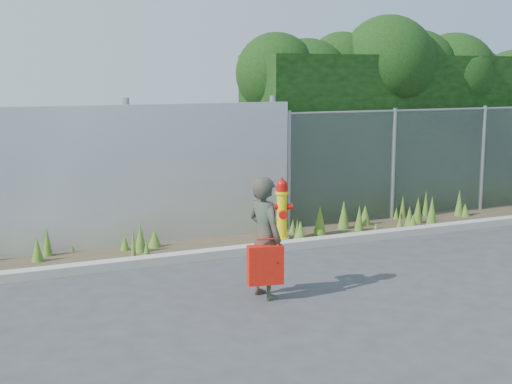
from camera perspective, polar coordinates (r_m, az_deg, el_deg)
The scene contains 10 objects.
ground at distance 9.28m, azimuth 5.35°, elevation -7.28°, with size 80.00×80.00×0.00m, color #39393B.
curb at distance 10.80m, azimuth 0.56°, elevation -4.49°, with size 16.00×0.22×0.12m, color #ACA69B.
weed_strip at distance 11.59m, azimuth 1.44°, elevation -3.08°, with size 16.00×1.29×0.54m.
corrugated_fence at distance 10.87m, azimuth -17.94°, elevation 0.73°, with size 8.50×0.21×2.30m.
chainlink_fence at distance 13.89m, azimuth 14.46°, elevation 2.41°, with size 6.50×0.07×2.05m.
hedge at distance 14.66m, azimuth 12.33°, elevation 6.85°, with size 7.58×2.10×3.77m.
fire_hydrant at distance 11.42m, azimuth 2.10°, elevation -1.49°, with size 0.34×0.31×1.03m.
woman at distance 8.51m, azimuth 0.72°, elevation -3.66°, with size 0.54×0.35×1.47m, color #0E5E42.
red_tote_bag at distance 8.43m, azimuth 0.75°, elevation -5.85°, with size 0.42×0.15×0.55m.
black_shoulder_bag at distance 8.72m, azimuth 0.83°, elevation -1.99°, with size 0.21×0.09×0.16m.
Camera 1 is at (-4.48, -7.68, 2.67)m, focal length 50.00 mm.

